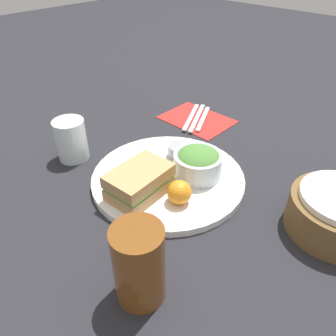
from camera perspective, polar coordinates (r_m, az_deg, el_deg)
The scene contains 12 objects.
ground_plane at distance 0.73m, azimuth -0.00°, elevation -2.27°, with size 4.00×4.00×0.00m, color #232328.
plate at distance 0.73m, azimuth -0.00°, elevation -1.78°, with size 0.34×0.34×0.02m, color white.
sandwich at distance 0.66m, azimuth -4.93°, elevation -2.50°, with size 0.13×0.09×0.06m.
salad_bowl at distance 0.71m, azimuth 5.23°, elevation 1.03°, with size 0.11×0.11×0.07m.
dressing_cup at distance 0.78m, azimuth 1.94°, elevation 3.03°, with size 0.05×0.05×0.03m, color #99999E.
orange_wedge at distance 0.64m, azimuth 1.99°, elevation -4.25°, with size 0.05×0.05×0.05m, color orange.
drink_glass at distance 0.49m, azimuth -5.06°, elevation -16.39°, with size 0.08×0.08×0.14m, color brown.
napkin at distance 0.98m, azimuth 5.06°, elevation 8.46°, with size 0.15×0.20×0.00m, color #B22823.
fork at distance 0.98m, azimuth 4.04°, elevation 8.84°, with size 0.17×0.01×0.01m, color silver.
knife at distance 0.98m, azimuth 5.08°, elevation 8.70°, with size 0.18×0.01×0.01m, color silver.
spoon at distance 0.97m, azimuth 6.12°, elevation 8.54°, with size 0.15×0.01×0.01m, color silver.
water_glass at distance 0.81m, azimuth -16.50°, elevation 4.74°, with size 0.07×0.07×0.10m, color silver.
Camera 1 is at (0.42, 0.39, 0.45)m, focal length 35.00 mm.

